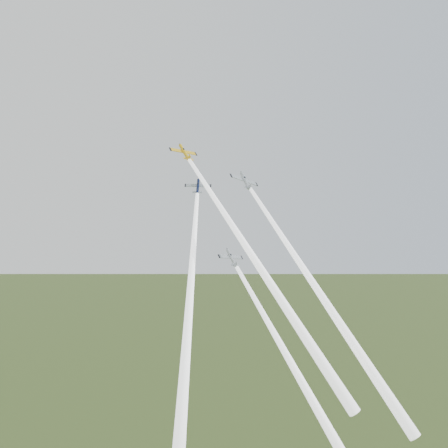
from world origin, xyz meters
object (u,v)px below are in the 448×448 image
at_px(plane_yellow, 184,152).
at_px(plane_silver_right, 245,181).
at_px(plane_silver_low, 231,258).
at_px(plane_navy, 198,186).

height_order(plane_yellow, plane_silver_right, plane_yellow).
xyz_separation_m(plane_silver_right, plane_silver_low, (-6.93, -8.27, -19.51)).
relative_size(plane_navy, plane_silver_right, 0.79).
xyz_separation_m(plane_navy, plane_silver_right, (12.35, -1.85, 1.57)).
bearing_deg(plane_yellow, plane_navy, -34.99).
relative_size(plane_yellow, plane_navy, 1.18).
xyz_separation_m(plane_yellow, plane_silver_right, (15.64, -2.98, -7.15)).
bearing_deg(plane_silver_low, plane_yellow, 115.35).
distance_m(plane_yellow, plane_silver_right, 17.45).
xyz_separation_m(plane_navy, plane_silver_low, (5.42, -10.12, -17.94)).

